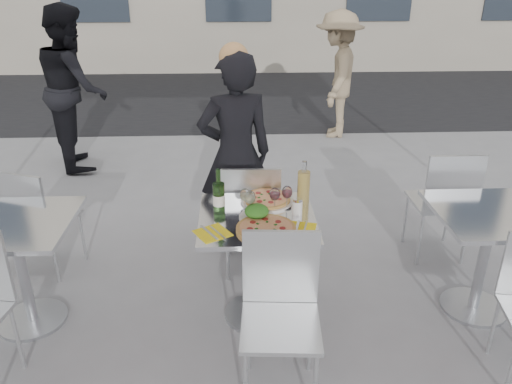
{
  "coord_description": "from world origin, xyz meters",
  "views": [
    {
      "loc": [
        -0.13,
        -2.75,
        2.16
      ],
      "look_at": [
        0.0,
        0.15,
        0.85
      ],
      "focal_mm": 35.0,
      "sensor_mm": 36.0,
      "label": 1
    }
  ],
  "objects_px": {
    "side_table_left": "(18,251)",
    "side_chair_lfar": "(36,214)",
    "pedestrian_a": "(73,88)",
    "wineglass_red_b": "(287,193)",
    "main_table": "(257,246)",
    "woman_diner": "(236,155)",
    "side_table_right": "(487,241)",
    "pizza_far": "(267,199)",
    "chair_near": "(281,302)",
    "wineglass_red_a": "(275,195)",
    "napkin_right": "(300,229)",
    "wineglass_white_b": "(245,196)",
    "wine_bottle": "(219,196)",
    "wineglass_white_a": "(250,198)",
    "napkin_left": "(212,233)",
    "pizza_near": "(266,228)",
    "chair_far": "(251,211)",
    "side_chair_rfar": "(445,197)",
    "salad_plate": "(257,212)",
    "sugar_shaker": "(297,206)",
    "pedestrian_b": "(337,75)",
    "carafe": "(304,186)"
  },
  "relations": [
    {
      "from": "chair_near",
      "to": "pedestrian_a",
      "type": "relative_size",
      "value": 0.5
    },
    {
      "from": "main_table",
      "to": "napkin_right",
      "type": "height_order",
      "value": "napkin_right"
    },
    {
      "from": "chair_far",
      "to": "chair_near",
      "type": "distance_m",
      "value": 1.1
    },
    {
      "from": "pedestrian_b",
      "to": "carafe",
      "type": "xyz_separation_m",
      "value": [
        -0.95,
        -3.77,
        0.03
      ]
    },
    {
      "from": "side_table_right",
      "to": "pizza_near",
      "type": "bearing_deg",
      "value": -173.13
    },
    {
      "from": "wineglass_white_a",
      "to": "napkin_right",
      "type": "bearing_deg",
      "value": -36.54
    },
    {
      "from": "chair_near",
      "to": "sugar_shaker",
      "type": "xyz_separation_m",
      "value": [
        0.15,
        0.61,
        0.26
      ]
    },
    {
      "from": "side_chair_lfar",
      "to": "pedestrian_b",
      "type": "height_order",
      "value": "pedestrian_b"
    },
    {
      "from": "wineglass_white_b",
      "to": "wineglass_white_a",
      "type": "bearing_deg",
      "value": -50.52
    },
    {
      "from": "wineglass_red_b",
      "to": "pedestrian_a",
      "type": "bearing_deg",
      "value": 126.89
    },
    {
      "from": "chair_near",
      "to": "pizza_far",
      "type": "xyz_separation_m",
      "value": [
        -0.02,
        0.8,
        0.23
      ]
    },
    {
      "from": "side_table_left",
      "to": "side_chair_rfar",
      "type": "xyz_separation_m",
      "value": [
        2.98,
        0.66,
        0.01
      ]
    },
    {
      "from": "wineglass_red_b",
      "to": "chair_near",
      "type": "bearing_deg",
      "value": -97.95
    },
    {
      "from": "sugar_shaker",
      "to": "chair_near",
      "type": "bearing_deg",
      "value": -104.06
    },
    {
      "from": "carafe",
      "to": "napkin_right",
      "type": "height_order",
      "value": "carafe"
    },
    {
      "from": "main_table",
      "to": "sugar_shaker",
      "type": "bearing_deg",
      "value": 5.49
    },
    {
      "from": "wineglass_white_a",
      "to": "side_chair_rfar",
      "type": "bearing_deg",
      "value": 22.09
    },
    {
      "from": "napkin_right",
      "to": "wine_bottle",
      "type": "bearing_deg",
      "value": 168.99
    },
    {
      "from": "chair_near",
      "to": "woman_diner",
      "type": "distance_m",
      "value": 1.58
    },
    {
      "from": "wine_bottle",
      "to": "napkin_right",
      "type": "bearing_deg",
      "value": -26.26
    },
    {
      "from": "sugar_shaker",
      "to": "main_table",
      "type": "bearing_deg",
      "value": -174.51
    },
    {
      "from": "pedestrian_b",
      "to": "wine_bottle",
      "type": "distance_m",
      "value": 4.17
    },
    {
      "from": "main_table",
      "to": "side_table_left",
      "type": "bearing_deg",
      "value": 180.0
    },
    {
      "from": "carafe",
      "to": "wineglass_white_b",
      "type": "xyz_separation_m",
      "value": [
        -0.38,
        -0.11,
        -0.01
      ]
    },
    {
      "from": "chair_near",
      "to": "napkin_left",
      "type": "height_order",
      "value": "chair_near"
    },
    {
      "from": "side_table_right",
      "to": "pedestrian_b",
      "type": "relative_size",
      "value": 0.45
    },
    {
      "from": "pedestrian_a",
      "to": "napkin_right",
      "type": "relative_size",
      "value": 8.27
    },
    {
      "from": "woman_diner",
      "to": "carafe",
      "type": "distance_m",
      "value": 0.88
    },
    {
      "from": "pizza_far",
      "to": "side_chair_lfar",
      "type": "bearing_deg",
      "value": 167.53
    },
    {
      "from": "pedestrian_a",
      "to": "wineglass_red_b",
      "type": "xyz_separation_m",
      "value": [
        2.14,
        -2.85,
        -0.06
      ]
    },
    {
      "from": "sugar_shaker",
      "to": "pizza_near",
      "type": "bearing_deg",
      "value": -136.0
    },
    {
      "from": "napkin_left",
      "to": "napkin_right",
      "type": "distance_m",
      "value": 0.52
    },
    {
      "from": "pizza_near",
      "to": "wine_bottle",
      "type": "distance_m",
      "value": 0.38
    },
    {
      "from": "pedestrian_a",
      "to": "pizza_far",
      "type": "xyz_separation_m",
      "value": [
        2.02,
        -2.74,
        -0.15
      ]
    },
    {
      "from": "side_table_right",
      "to": "wineglass_red_b",
      "type": "distance_m",
      "value": 1.35
    },
    {
      "from": "side_chair_lfar",
      "to": "woman_diner",
      "type": "bearing_deg",
      "value": -145.81
    },
    {
      "from": "chair_far",
      "to": "side_table_left",
      "type": "bearing_deg",
      "value": 20.93
    },
    {
      "from": "side_table_left",
      "to": "wineglass_red_a",
      "type": "xyz_separation_m",
      "value": [
        1.62,
        0.08,
        0.32
      ]
    },
    {
      "from": "side_chair_rfar",
      "to": "wineglass_red_a",
      "type": "bearing_deg",
      "value": 23.21
    },
    {
      "from": "main_table",
      "to": "woman_diner",
      "type": "distance_m",
      "value": 1.0
    },
    {
      "from": "side_chair_rfar",
      "to": "wineglass_red_b",
      "type": "distance_m",
      "value": 1.43
    },
    {
      "from": "pedestrian_a",
      "to": "wine_bottle",
      "type": "bearing_deg",
      "value": -169.66
    },
    {
      "from": "chair_near",
      "to": "wineglass_white_b",
      "type": "height_order",
      "value": "chair_near"
    },
    {
      "from": "wineglass_red_a",
      "to": "napkin_right",
      "type": "distance_m",
      "value": 0.3
    },
    {
      "from": "chair_near",
      "to": "pizza_far",
      "type": "distance_m",
      "value": 0.84
    },
    {
      "from": "chair_far",
      "to": "pedestrian_b",
      "type": "bearing_deg",
      "value": -108.25
    },
    {
      "from": "side_table_left",
      "to": "side_chair_lfar",
      "type": "distance_m",
      "value": 0.6
    },
    {
      "from": "main_table",
      "to": "side_table_right",
      "type": "height_order",
      "value": "same"
    },
    {
      "from": "chair_far",
      "to": "salad_plate",
      "type": "distance_m",
      "value": 0.57
    },
    {
      "from": "pedestrian_a",
      "to": "napkin_right",
      "type": "bearing_deg",
      "value": -165.26
    }
  ]
}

